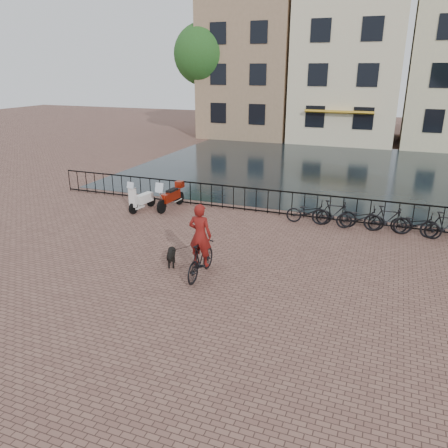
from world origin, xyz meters
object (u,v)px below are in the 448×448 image
(cyclist, at_px, (200,245))
(motorcycle, at_px, (171,193))
(dog, at_px, (171,256))
(scooter, at_px, (142,194))

(cyclist, bearing_deg, motorcycle, -55.52)
(cyclist, height_order, dog, cyclist)
(scooter, bearing_deg, motorcycle, 38.30)
(scooter, bearing_deg, cyclist, -36.75)
(dog, xyz_separation_m, motorcycle, (-2.67, 5.08, 0.37))
(cyclist, distance_m, motorcycle, 6.63)
(dog, bearing_deg, cyclist, -41.00)
(dog, height_order, motorcycle, motorcycle)
(dog, bearing_deg, scooter, 105.58)
(dog, relative_size, scooter, 0.60)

